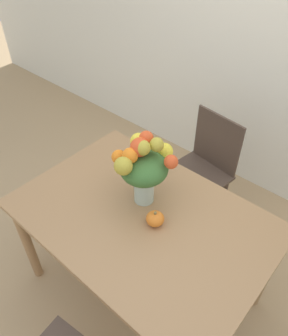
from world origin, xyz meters
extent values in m
plane|color=tan|center=(0.00, 0.00, 0.00)|extent=(12.00, 12.00, 0.00)
cube|color=silver|center=(0.00, 1.49, 1.35)|extent=(8.00, 0.06, 2.70)
cube|color=#9E754C|center=(0.00, 0.00, 0.74)|extent=(1.38, 0.95, 0.03)
cylinder|color=#9E754C|center=(-0.63, -0.41, 0.36)|extent=(0.06, 0.06, 0.72)
cylinder|color=#9E754C|center=(-0.63, 0.41, 0.36)|extent=(0.06, 0.06, 0.72)
cylinder|color=#9E754C|center=(0.63, 0.41, 0.36)|extent=(0.06, 0.06, 0.72)
cylinder|color=#B2CCBC|center=(-0.07, 0.09, 0.85)|extent=(0.11, 0.11, 0.18)
cylinder|color=silver|center=(-0.07, 0.09, 0.80)|extent=(0.10, 0.10, 0.10)
cylinder|color=#38662D|center=(-0.05, 0.09, 0.88)|extent=(0.01, 0.01, 0.23)
cylinder|color=#38662D|center=(-0.06, 0.12, 0.88)|extent=(0.01, 0.01, 0.23)
cylinder|color=#38662D|center=(-0.09, 0.11, 0.88)|extent=(0.01, 0.01, 0.23)
cylinder|color=#38662D|center=(-0.09, 0.08, 0.88)|extent=(0.01, 0.01, 0.23)
cylinder|color=#38662D|center=(-0.06, 0.07, 0.88)|extent=(0.01, 0.01, 0.23)
ellipsoid|color=#38662D|center=(-0.07, 0.09, 0.99)|extent=(0.26, 0.26, 0.15)
sphere|color=orange|center=(-0.10, 0.10, 1.11)|extent=(0.09, 0.09, 0.09)
sphere|color=#AD9E33|center=(-0.07, 0.09, 1.12)|extent=(0.08, 0.08, 0.08)
sphere|color=orange|center=(-0.20, 0.04, 1.03)|extent=(0.08, 0.08, 0.08)
sphere|color=#AD9E33|center=(-0.04, 0.15, 1.12)|extent=(0.07, 0.07, 0.07)
sphere|color=#D64C23|center=(-0.11, 0.15, 1.13)|extent=(0.08, 0.08, 0.08)
sphere|color=yellow|center=(-0.05, 0.24, 1.02)|extent=(0.10, 0.10, 0.10)
sphere|color=#D64C23|center=(0.06, 0.15, 1.07)|extent=(0.07, 0.07, 0.07)
sphere|color=#D64C23|center=(-0.09, 0.09, 1.12)|extent=(0.10, 0.10, 0.10)
sphere|color=yellow|center=(-0.18, 0.18, 1.06)|extent=(0.09, 0.09, 0.09)
sphere|color=orange|center=(-0.10, 0.03, 1.09)|extent=(0.08, 0.08, 0.08)
sphere|color=#AD9E33|center=(-0.09, -0.03, 1.07)|extent=(0.09, 0.09, 0.09)
ellipsoid|color=orange|center=(0.09, 0.00, 0.79)|extent=(0.10, 0.10, 0.08)
cylinder|color=brown|center=(0.09, 0.00, 0.83)|extent=(0.01, 0.01, 0.02)
cube|color=#47382D|center=(-0.12, 0.73, 0.47)|extent=(0.47, 0.47, 0.02)
cylinder|color=#47382D|center=(-0.31, 0.58, 0.23)|extent=(0.04, 0.04, 0.46)
cylinder|color=#47382D|center=(0.03, 0.53, 0.23)|extent=(0.04, 0.04, 0.46)
cylinder|color=#47382D|center=(-0.26, 0.92, 0.23)|extent=(0.04, 0.04, 0.46)
cylinder|color=#47382D|center=(0.07, 0.87, 0.23)|extent=(0.04, 0.04, 0.46)
cube|color=#47382D|center=(-0.09, 0.92, 0.69)|extent=(0.40, 0.07, 0.43)
camera|label=1|loc=(0.78, -0.87, 2.11)|focal=35.00mm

